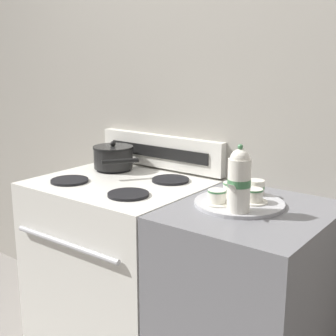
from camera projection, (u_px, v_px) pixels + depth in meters
wall_back at (215, 136)px, 2.25m from camera, size 6.00×0.05×2.20m
stove at (122, 269)px, 2.30m from camera, size 0.77×0.69×0.91m
control_panel at (160, 151)px, 2.41m from camera, size 0.75×0.05×0.17m
side_counter at (247, 315)px, 1.90m from camera, size 0.58×0.66×0.90m
saucepan at (113, 157)px, 2.40m from camera, size 0.32×0.29×0.14m
serving_tray at (239, 203)px, 1.85m from camera, size 0.36×0.36×0.01m
teapot at (239, 180)px, 1.70m from camera, size 0.09×0.14×0.25m
teacup_left at (254, 196)px, 1.83m from camera, size 0.11×0.11×0.06m
teacup_right at (232, 189)px, 1.92m from camera, size 0.11×0.11×0.06m
teacup_front at (217, 197)px, 1.81m from camera, size 0.11×0.11×0.06m
creamer_jug at (256, 187)px, 1.94m from camera, size 0.07×0.07×0.06m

